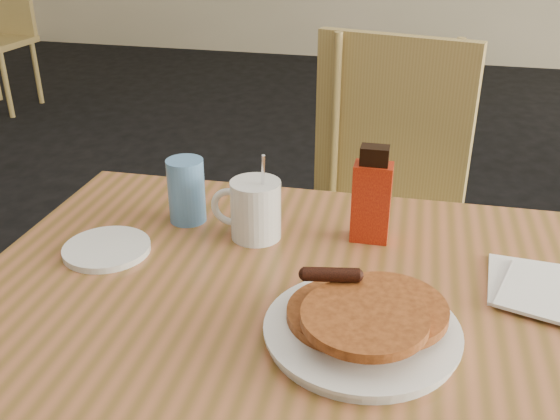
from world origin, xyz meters
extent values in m
cube|color=#9D5C38|center=(0.06, -0.08, 0.73)|extent=(1.21, 0.82, 0.04)
cube|color=#A48C4D|center=(0.06, -0.08, 0.71)|extent=(1.25, 0.86, 0.02)
cube|color=#A48C4D|center=(0.08, 0.60, 0.48)|extent=(0.54, 0.54, 0.04)
cube|color=#A48C4D|center=(0.08, 0.81, 0.75)|extent=(0.45, 0.14, 0.49)
cylinder|color=#A48C4D|center=(-0.10, 0.42, 0.23)|extent=(0.04, 0.04, 0.46)
cylinder|color=#A48C4D|center=(0.26, 0.78, 0.23)|extent=(0.04, 0.04, 0.46)
cylinder|color=#A48C4D|center=(-2.58, 2.98, 0.22)|extent=(0.04, 0.04, 0.44)
cylinder|color=silver|center=(0.12, -0.17, 0.76)|extent=(0.27, 0.27, 0.02)
cylinder|color=silver|center=(0.12, -0.17, 0.77)|extent=(0.28, 0.28, 0.01)
cylinder|color=#A24F22|center=(0.10, -0.16, 0.78)|extent=(0.18, 0.18, 0.01)
cylinder|color=#A24F22|center=(0.15, -0.15, 0.79)|extent=(0.18, 0.18, 0.01)
cylinder|color=#A24F22|center=(0.13, -0.20, 0.81)|extent=(0.18, 0.18, 0.01)
cylinder|color=black|center=(0.07, -0.14, 0.82)|extent=(0.09, 0.04, 0.02)
cylinder|color=silver|center=(-0.11, 0.08, 0.81)|extent=(0.09, 0.09, 0.11)
torus|color=silver|center=(-0.16, 0.08, 0.81)|extent=(0.08, 0.01, 0.08)
cylinder|color=black|center=(-0.11, 0.08, 0.85)|extent=(0.08, 0.08, 0.01)
cylinder|color=silver|center=(-0.10, 0.08, 0.84)|extent=(0.03, 0.06, 0.16)
cube|color=maroon|center=(0.10, 0.12, 0.82)|extent=(0.07, 0.05, 0.15)
cube|color=black|center=(0.10, 0.12, 0.92)|extent=(0.05, 0.03, 0.03)
cube|color=silver|center=(0.38, 0.02, 0.75)|extent=(0.17, 0.17, 0.01)
cube|color=silver|center=(0.40, -0.01, 0.76)|extent=(0.19, 0.19, 0.01)
cylinder|color=#5185BF|center=(-0.26, 0.11, 0.81)|extent=(0.07, 0.07, 0.13)
cylinder|color=silver|center=(-0.35, -0.04, 0.76)|extent=(0.17, 0.17, 0.01)
camera|label=1|loc=(0.18, -0.90, 1.31)|focal=40.00mm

